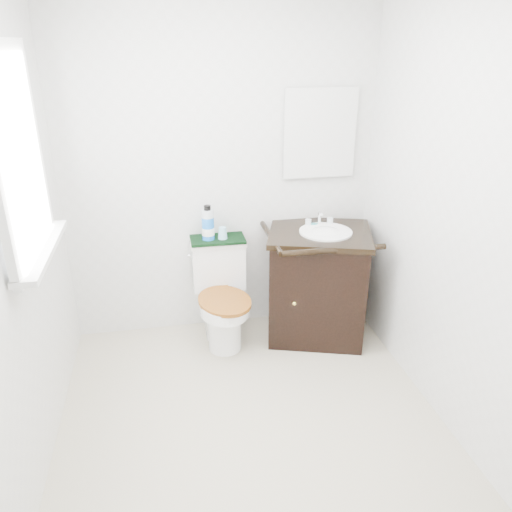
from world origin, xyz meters
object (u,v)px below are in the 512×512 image
object	(u,v)px
vanity	(318,281)
mouthwash_bottle	(208,224)
toilet	(221,298)
cup	(223,233)
trash_bin	(220,311)

from	to	relation	value
vanity	mouthwash_bottle	bearing A→B (deg)	166.89
toilet	mouthwash_bottle	size ratio (longest dim) A/B	2.94
toilet	vanity	size ratio (longest dim) A/B	0.80
vanity	cup	world-z (taller)	vanity
mouthwash_bottle	cup	bearing A→B (deg)	-4.24
vanity	cup	xyz separation A→B (m)	(-0.67, 0.17, 0.36)
toilet	cup	world-z (taller)	cup
trash_bin	cup	world-z (taller)	cup
vanity	trash_bin	distance (m)	0.78
toilet	cup	bearing A→B (deg)	71.23
toilet	mouthwash_bottle	distance (m)	0.55
toilet	vanity	bearing A→B (deg)	-5.52
toilet	cup	size ratio (longest dim) A/B	8.70
trash_bin	mouthwash_bottle	xyz separation A→B (m)	(-0.07, -0.02, 0.71)
trash_bin	mouthwash_bottle	bearing A→B (deg)	-165.40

